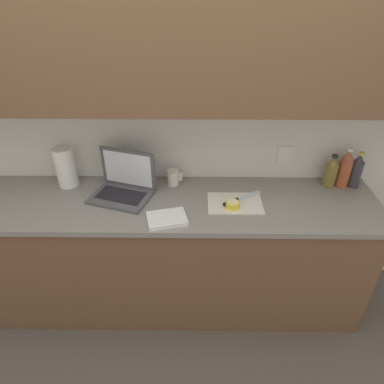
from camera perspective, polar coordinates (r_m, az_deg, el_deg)
The scene contains 13 objects.
ground_plane at distance 2.71m, azimuth -2.68°, elevation -17.14°, with size 12.00×12.00×0.00m, color #564C47.
wall_back at distance 2.04m, azimuth -3.50°, elevation 18.09°, with size 5.20×0.38×2.60m.
counter_unit at distance 2.39m, azimuth -3.44°, elevation -10.14°, with size 2.57×0.61×0.88m.
laptop at distance 2.19m, azimuth -11.28°, elevation 1.12°, with size 0.43×0.36×0.28m.
cutting_board at distance 2.11m, azimuth 7.18°, elevation -1.86°, with size 0.33×0.23×0.01m, color silver.
knife at distance 2.11m, azimuth 7.30°, elevation -1.37°, with size 0.26×0.19×0.02m.
lemon_half_cut at distance 2.05m, azimuth 6.77°, elevation -2.10°, with size 0.08×0.08×0.04m.
bottle_green_soda at distance 2.39m, azimuth 22.16°, elevation 3.09°, with size 0.08×0.08×0.23m.
bottle_oil_tall at distance 2.41m, azimuth 24.13°, elevation 3.49°, with size 0.08×0.08×0.27m.
bottle_water_clear at distance 2.45m, azimuth 25.69°, elevation 3.17°, with size 0.07×0.07×0.25m.
measuring_cup at distance 2.26m, azimuth -3.13°, elevation 2.45°, with size 0.10×0.08×0.10m.
paper_towel_roll at distance 2.36m, azimuth -20.32°, elevation 3.92°, with size 0.13×0.13×0.27m.
dish_towel at distance 1.96m, azimuth -4.21°, elevation -4.44°, with size 0.22×0.16×0.02m, color white.
Camera 1 is at (0.14, -1.74, 2.08)m, focal length 32.00 mm.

